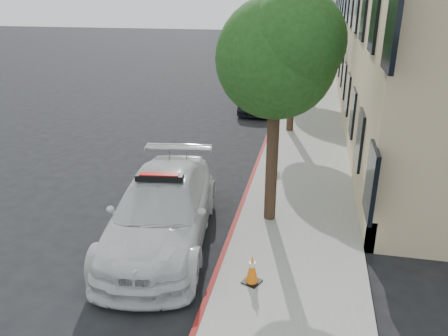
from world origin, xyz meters
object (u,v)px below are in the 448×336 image
parked_car_mid (261,97)px  police_car (162,210)px  fire_hydrant (271,151)px  parked_car_far (264,81)px  traffic_cone (252,269)px

parked_car_mid → police_car: bearing=-87.5°
police_car → fire_hydrant: (2.06, 5.38, -0.22)m
fire_hydrant → police_car: bearing=-107.3°
parked_car_mid → fire_hydrant: size_ratio=4.62×
parked_car_far → traffic_cone: size_ratio=7.50×
traffic_cone → parked_car_mid: bearing=96.5°
parked_car_mid → parked_car_far: 4.05m
parked_car_mid → parked_car_far: parked_car_far is taller
traffic_cone → fire_hydrant: bearing=92.8°
police_car → parked_car_mid: bearing=78.9°
police_car → traffic_cone: 2.81m
police_car → parked_car_far: 17.04m
parked_car_far → fire_hydrant: 11.77m
police_car → traffic_cone: police_car is taller
parked_car_far → parked_car_mid: bearing=-84.9°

